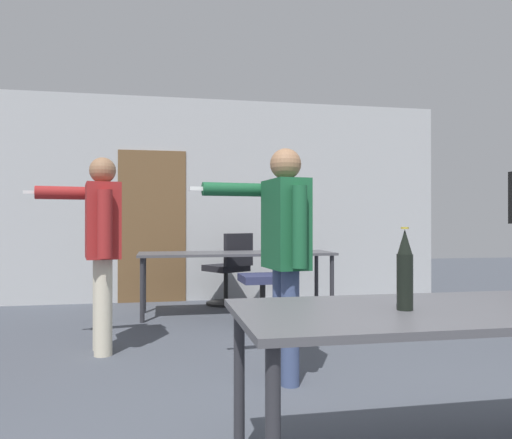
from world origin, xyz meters
TOP-DOWN VIEW (x-y plane):
  - back_wall at (-0.03, 5.44)m, footprint 6.05×0.12m
  - conference_table_near at (0.16, 0.38)m, footprint 1.72×0.81m
  - conference_table_far at (-0.11, 4.28)m, footprint 2.26×0.70m
  - person_right_polo at (-0.17, 1.77)m, footprint 0.77×0.58m
  - person_far_watching at (-1.48, 2.79)m, footprint 0.84×0.69m
  - office_chair_far_left at (0.15, 3.67)m, footprint 0.56×0.52m
  - office_chair_mid_tucked at (-0.11, 4.94)m, footprint 0.65×0.68m
  - beer_bottle at (-0.02, 0.35)m, footprint 0.07×0.07m
  - drink_cup at (0.24, 4.22)m, footprint 0.08×0.08m

SIDE VIEW (x-z plane):
  - office_chair_mid_tucked at x=-0.11m, z-range -0.03..0.91m
  - office_chair_far_left at x=0.15m, z-range -0.03..0.92m
  - conference_table_near at x=0.16m, z-range 0.30..1.02m
  - conference_table_far at x=-0.11m, z-range 0.30..1.03m
  - drink_cup at x=0.24m, z-range 0.73..0.83m
  - beer_bottle at x=-0.02m, z-range 0.72..1.05m
  - person_right_polo at x=-0.17m, z-range 0.16..1.74m
  - person_far_watching at x=-1.48m, z-range 0.15..1.77m
  - back_wall at x=-0.03m, z-range -0.01..2.78m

